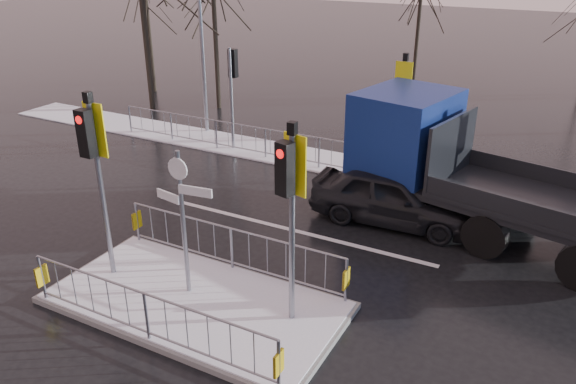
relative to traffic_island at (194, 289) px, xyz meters
The scene contains 8 objects.
ground 0.39m from the traffic_island, 42.90° to the right, with size 120.00×120.00×0.00m, color black.
snow_verge 8.60m from the traffic_island, 89.92° to the left, with size 30.00×2.00×0.04m, color white.
lane_markings 0.52m from the traffic_island, 88.07° to the right, with size 8.00×11.38×0.01m.
traffic_island is the anchor object (origin of this frame).
far_kerb_fixtures 8.11m from the traffic_island, 87.84° to the left, with size 18.00×0.65×3.83m.
car_far_lane 5.95m from the traffic_island, 66.97° to the left, with size 1.72×4.27×1.45m, color black.
flatbed_truck 7.13m from the traffic_island, 63.00° to the left, with size 7.39×3.96×3.25m.
street_lamp_left 12.17m from the traffic_island, 124.07° to the left, with size 1.25×0.18×8.20m.
Camera 1 is at (6.11, -7.46, 6.76)m, focal length 35.00 mm.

